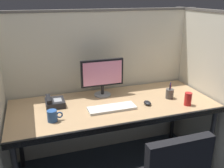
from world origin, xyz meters
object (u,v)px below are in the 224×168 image
object	(u,v)px
pen_cup	(170,94)
soda_can	(188,99)
monitor_center	(102,75)
desk	(114,109)
keyboard_main	(112,108)
computer_mouse	(147,103)
desk_phone	(54,102)
coffee_mug	(53,116)

from	to	relation	value
pen_cup	soda_can	bearing A→B (deg)	-69.05
monitor_center	pen_cup	xyz separation A→B (m)	(0.61, -0.28, -0.17)
desk	pen_cup	size ratio (longest dim) A/B	11.20
pen_cup	keyboard_main	bearing A→B (deg)	-174.68
soda_can	pen_cup	bearing A→B (deg)	110.95
monitor_center	computer_mouse	world-z (taller)	monitor_center
desk	pen_cup	bearing A→B (deg)	-3.73
keyboard_main	pen_cup	distance (m)	0.62
computer_mouse	desk_phone	world-z (taller)	desk_phone
computer_mouse	coffee_mug	size ratio (longest dim) A/B	0.76
desk_phone	coffee_mug	distance (m)	0.30
coffee_mug	soda_can	xyz separation A→B (m)	(1.22, -0.08, 0.01)
desk_phone	coffee_mug	bearing A→B (deg)	-98.40
desk	monitor_center	xyz separation A→B (m)	(-0.04, 0.25, 0.27)
desk	soda_can	world-z (taller)	soda_can
keyboard_main	computer_mouse	world-z (taller)	computer_mouse
monitor_center	soda_can	distance (m)	0.85
computer_mouse	pen_cup	bearing A→B (deg)	14.20
computer_mouse	keyboard_main	bearing A→B (deg)	178.03
monitor_center	computer_mouse	xyz separation A→B (m)	(0.33, -0.35, -0.20)
pen_cup	coffee_mug	world-z (taller)	pen_cup
keyboard_main	coffee_mug	size ratio (longest dim) A/B	3.41
computer_mouse	soda_can	size ratio (longest dim) A/B	0.79
keyboard_main	desk_phone	world-z (taller)	desk_phone
monitor_center	soda_can	bearing A→B (deg)	-35.08
monitor_center	desk_phone	bearing A→B (deg)	-168.29
keyboard_main	coffee_mug	world-z (taller)	coffee_mug
computer_mouse	desk	bearing A→B (deg)	159.95
monitor_center	keyboard_main	xyz separation A→B (m)	(-0.01, -0.34, -0.20)
desk_phone	computer_mouse	bearing A→B (deg)	-16.88
pen_cup	coffee_mug	bearing A→B (deg)	-174.19
computer_mouse	soda_can	xyz separation A→B (m)	(0.35, -0.13, 0.04)
desk_phone	pen_cup	world-z (taller)	pen_cup
computer_mouse	coffee_mug	world-z (taller)	coffee_mug
desk	monitor_center	bearing A→B (deg)	99.31
soda_can	coffee_mug	bearing A→B (deg)	176.27
computer_mouse	soda_can	distance (m)	0.37
desk	keyboard_main	size ratio (longest dim) A/B	4.42
desk	desk_phone	distance (m)	0.56
monitor_center	pen_cup	bearing A→B (deg)	-25.01
soda_can	computer_mouse	bearing A→B (deg)	160.14
desk	coffee_mug	bearing A→B (deg)	-165.12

